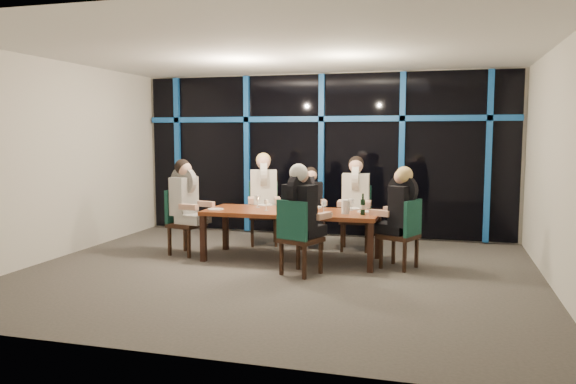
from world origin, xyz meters
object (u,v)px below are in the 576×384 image
Objects in this scene: wine_bottle at (363,207)px; dining_table at (292,215)px; chair_far_right at (356,214)px; chair_far_left at (263,209)px; chair_end_left at (182,218)px; diner_far_mid at (311,196)px; diner_near_mid at (301,203)px; chair_near_mid at (297,234)px; diner_end_left at (186,193)px; diner_far_right at (356,189)px; diner_end_right at (400,202)px; diner_far_left at (264,185)px; chair_far_mid at (310,217)px; chair_end_right at (405,230)px; water_pitcher at (345,207)px.

dining_table is at bearing 172.31° from wine_bottle.
chair_far_right is at bearing 103.12° from wine_bottle.
chair_far_left reaches higher than dining_table.
chair_end_left is 2.13m from diner_far_mid.
diner_near_mid is at bearing -78.84° from chair_far_left.
diner_end_left is at bearing -0.21° from chair_near_mid.
diner_far_right is 1.83m from diner_near_mid.
chair_end_left is at bearing 178.18° from wine_bottle.
chair_end_left is 1.07× the size of diner_end_right.
chair_far_right is (0.80, 1.06, -0.10)m from dining_table.
diner_end_right is at bearing -44.86° from diner_far_left.
diner_near_mid is at bearing -107.65° from chair_far_right.
chair_end_right is at bearing -54.48° from chair_far_mid.
diner_far_right reaches higher than dining_table.
chair_end_right is (1.63, -1.15, 0.04)m from chair_far_mid.
chair_far_right is 1.09× the size of diner_end_right.
chair_far_right is 5.15× the size of water_pitcher.
diner_end_right is (1.60, -0.09, 0.26)m from dining_table.
wine_bottle reaches higher than water_pitcher.
chair_end_right is (3.45, -0.07, -0.02)m from chair_end_left.
diner_far_left is 2.12m from diner_near_mid.
diner_far_mid is (0.87, -0.13, 0.28)m from chair_far_left.
diner_near_mid is at bearing -37.14° from diner_end_right.
diner_end_right is (3.29, -0.01, -0.04)m from diner_end_left.
diner_far_mid is 1.33m from water_pitcher.
chair_end_left is at bearing 90.00° from diner_end_left.
chair_near_mid is 0.98× the size of diner_far_left.
water_pitcher is at bearing -102.85° from chair_near_mid.
chair_end_left is (-2.58, -1.12, -0.01)m from chair_far_right.
diner_near_mid is (0.35, -0.80, 0.29)m from dining_table.
chair_end_left is (-1.82, -1.09, 0.06)m from chair_far_mid.
diner_far_mid is 0.88× the size of diner_far_right.
diner_end_right is (3.37, -0.03, 0.37)m from chair_end_left.
wine_bottle is at bearing -116.59° from diner_near_mid.
chair_end_left reaches higher than chair_end_right.
wine_bottle is at bearing -66.68° from diner_far_mid.
dining_table is 1.72m from diner_end_left.
chair_far_mid is 0.93× the size of chair_end_right.
diner_end_left is at bearing -147.57° from chair_far_left.
chair_far_mid is 0.96× the size of diner_end_right.
chair_far_left reaches higher than chair_end_left.
chair_near_mid is at bearing -37.60° from chair_end_right.
chair_near_mid is 1.88m from diner_far_mid.
chair_far_right is 1.02× the size of chair_near_mid.
wine_bottle is (2.86, -0.09, 0.30)m from chair_end_left.
water_pitcher is at bearing -78.31° from diner_end_left.
chair_far_left is 2.26m from chair_near_mid.
diner_far_left is 1.05× the size of diner_end_left.
chair_far_left is at bearing 175.11° from chair_far_right.
diner_far_left is (-2.44, 1.12, 0.47)m from chair_end_right.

